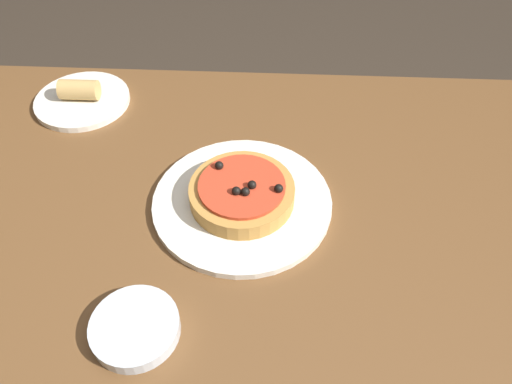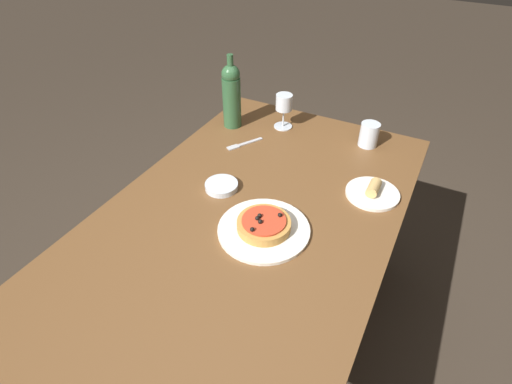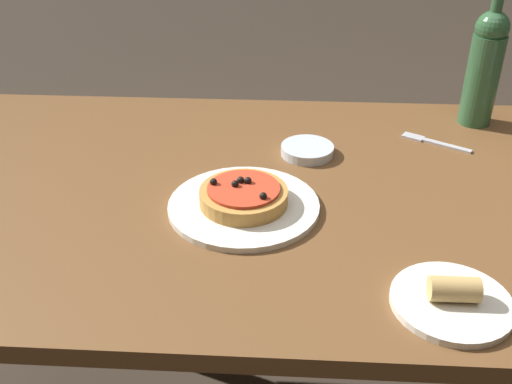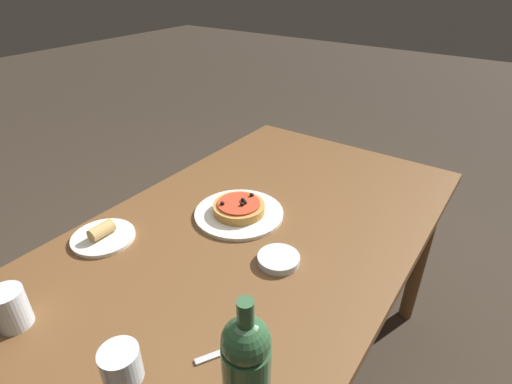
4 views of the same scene
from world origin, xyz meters
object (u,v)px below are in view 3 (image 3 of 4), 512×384
Objects in this scene: wine_bottle at (484,66)px; pizza at (244,195)px; fork at (432,142)px; side_plate at (452,299)px; dinner_plate at (244,206)px; dining_table at (265,222)px; side_bowl at (307,150)px.

pizza is at bearing 38.39° from wine_bottle.
pizza is 0.51m from fork.
side_plate is at bearing 113.02° from fork.
dinner_plate is 1.72× the size of pizza.
dining_table is 0.44m from fork.
dining_table is at bearing -48.41° from side_plate.
fork is 0.56m from side_plate.
wine_bottle is at bearing -106.57° from side_plate.
dinner_plate is 0.42m from side_plate.
side_bowl reaches higher than fork.
wine_bottle is 2.12× the size of fork.
side_plate is at bearing 142.92° from dinner_plate.
side_bowl is 0.79× the size of fork.
wine_bottle reaches higher than dinner_plate.
dinner_plate is at bearing 67.45° from fork.
dinner_plate is at bearing 38.40° from wine_bottle.
pizza reaches higher than dinner_plate.
pizza is 0.53× the size of wine_bottle.
dining_table is 8.23× the size of side_plate.
side_bowl is (-0.12, -0.23, -0.02)m from pizza.
fork is at bearing -143.50° from pizza.
side_bowl is (-0.12, -0.23, 0.00)m from dinner_plate.
pizza is (0.04, 0.08, 0.11)m from dining_table.
fork is (-0.41, -0.31, -0.00)m from dinner_plate.
fork is at bearing 44.01° from wine_bottle.
fork reaches higher than dining_table.
dining_table is at bearing 60.14° from side_bowl.
dining_table is at bearing 34.66° from wine_bottle.
dinner_plate is at bearing 156.22° from pizza.
wine_bottle is at bearing -105.05° from fork.
side_bowl is 0.63× the size of side_plate.
pizza is at bearing 61.63° from side_bowl.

